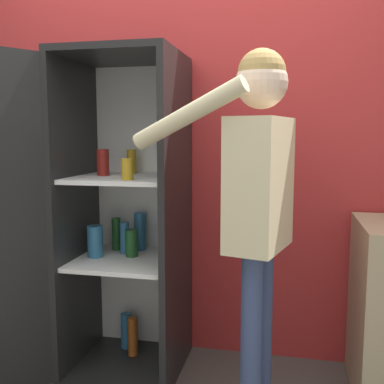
% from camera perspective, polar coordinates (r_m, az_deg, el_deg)
% --- Properties ---
extents(wall_back, '(7.00, 0.06, 2.55)m').
position_cam_1_polar(wall_back, '(2.77, -0.48, 5.71)').
color(wall_back, '#B72D2D').
rests_on(wall_back, ground_plane).
extents(refrigerator, '(1.02, 1.13, 1.79)m').
position_cam_1_polar(refrigerator, '(2.53, -11.57, -3.45)').
color(refrigerator, black).
rests_on(refrigerator, ground_plane).
extents(person, '(0.72, 0.49, 1.72)m').
position_cam_1_polar(person, '(2.04, 8.34, 0.89)').
color(person, '#384770').
rests_on(person, ground_plane).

